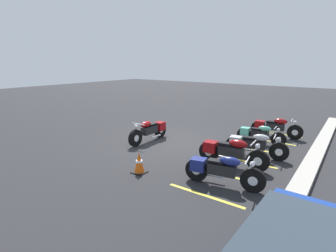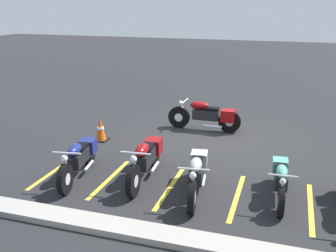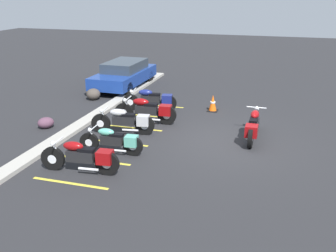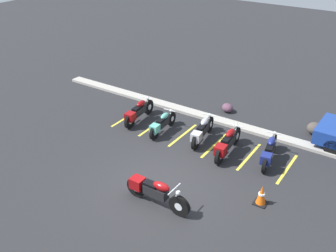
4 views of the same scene
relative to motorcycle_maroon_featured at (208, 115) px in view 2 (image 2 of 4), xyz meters
name	(u,v)px [view 2 (image 2 of 4)]	position (x,y,z in m)	size (l,w,h in m)	color
ground	(214,139)	(-0.38, 0.78, -0.48)	(60.00, 60.00, 0.00)	#262628
motorcycle_maroon_featured	(208,115)	(0.00, 0.00, 0.00)	(2.28, 0.64, 0.90)	black
parked_bike_1	(281,178)	(-2.31, 3.79, -0.07)	(0.55, 1.95, 0.77)	black
parked_bike_2	(197,172)	(-0.64, 4.11, -0.03)	(0.68, 2.15, 0.85)	black
parked_bike_3	(146,158)	(0.60, 3.76, 0.00)	(0.64, 2.29, 0.90)	black
parked_bike_4	(80,157)	(2.07, 4.13, -0.02)	(0.73, 2.16, 0.85)	black
concrete_curb	(156,234)	(-0.38, 5.94, -0.42)	(18.00, 0.50, 0.12)	#A8A399
traffic_cone	(101,130)	(2.72, 1.82, -0.17)	(0.40, 0.40, 0.66)	black
stall_line_1	(311,208)	(-2.92, 4.08, -0.47)	(0.10, 2.10, 0.00)	gold
stall_line_2	(237,197)	(-1.49, 4.08, -0.47)	(0.10, 2.10, 0.00)	gold
stall_line_3	(170,187)	(-0.06, 4.08, -0.47)	(0.10, 2.10, 0.00)	gold
stall_line_4	(109,179)	(1.37, 4.08, -0.47)	(0.10, 2.10, 0.00)	gold
stall_line_5	(54,171)	(2.80, 4.08, -0.47)	(0.10, 2.10, 0.00)	gold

